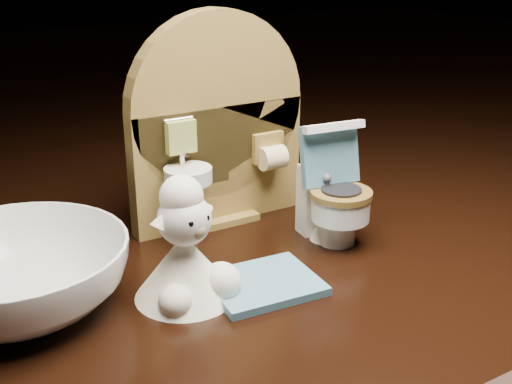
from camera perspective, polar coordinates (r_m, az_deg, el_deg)
backdrop_panel at (r=0.45m, az=-3.51°, el=5.25°), size 0.13×0.05×0.15m
toy_toilet at (r=0.44m, az=6.82°, el=-0.48°), size 0.04×0.05×0.08m
bath_mat at (r=0.38m, az=0.63°, el=-8.16°), size 0.07×0.06×0.00m
toilet_brush at (r=0.44m, az=6.14°, el=-2.69°), size 0.02×0.02×0.05m
plush_lamb at (r=0.36m, az=-6.21°, el=-5.68°), size 0.06×0.06×0.08m
ceramic_bowl at (r=0.38m, az=-20.51°, el=-7.08°), size 0.15×0.15×0.04m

